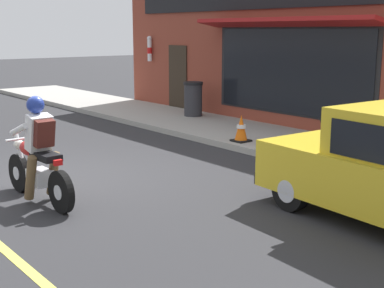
% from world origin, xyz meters
% --- Properties ---
extents(ground_plane, '(80.00, 80.00, 0.00)m').
position_xyz_m(ground_plane, '(0.00, 0.00, 0.00)').
color(ground_plane, '#2B2B2D').
extents(sidewalk_curb, '(2.60, 22.00, 0.14)m').
position_xyz_m(sidewalk_curb, '(5.28, 3.00, 0.07)').
color(sidewalk_curb, '#9E9B93').
rests_on(sidewalk_curb, ground).
extents(storefront_building, '(1.25, 11.48, 4.20)m').
position_xyz_m(storefront_building, '(6.81, 1.72, 2.11)').
color(storefront_building, brown).
rests_on(storefront_building, ground).
extents(motorcycle_with_rider, '(0.56, 2.02, 1.62)m').
position_xyz_m(motorcycle_with_rider, '(-0.70, -1.07, 0.68)').
color(motorcycle_with_rider, black).
rests_on(motorcycle_with_rider, ground).
extents(traffic_cone, '(0.36, 0.36, 0.60)m').
position_xyz_m(traffic_cone, '(4.36, -0.23, 0.43)').
color(traffic_cone, black).
rests_on(traffic_cone, sidewalk_curb).
extents(trash_bin, '(0.56, 0.56, 0.98)m').
position_xyz_m(trash_bin, '(5.84, 3.27, 0.64)').
color(trash_bin, '#2D2D33').
rests_on(trash_bin, sidewalk_curb).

